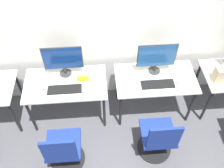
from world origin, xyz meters
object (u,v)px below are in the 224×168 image
(monitor_right, at_px, (157,57))
(mouse_left, at_px, (87,86))
(keyboard_left, at_px, (65,89))
(office_chair_right, at_px, (158,139))
(monitor_left, at_px, (63,60))
(keyboard_right, at_px, (158,84))
(office_chair_left, at_px, (64,151))
(mouse_right, at_px, (178,81))

(monitor_right, bearing_deg, mouse_left, -166.82)
(keyboard_left, height_order, office_chair_right, office_chair_right)
(monitor_left, relative_size, keyboard_right, 1.16)
(office_chair_left, relative_size, mouse_right, 9.93)
(monitor_right, xyz_separation_m, office_chair_right, (-0.07, -0.89, -0.63))
(keyboard_left, relative_size, office_chair_right, 0.51)
(monitor_left, bearing_deg, monitor_right, -2.13)
(monitor_left, distance_m, office_chair_right, 1.65)
(office_chair_left, relative_size, office_chair_right, 1.00)
(mouse_left, height_order, office_chair_right, office_chair_right)
(mouse_left, xyz_separation_m, mouse_right, (1.26, -0.01, 0.00))
(mouse_left, bearing_deg, monitor_left, 137.00)
(mouse_left, height_order, mouse_right, same)
(monitor_left, relative_size, office_chair_right, 0.60)
(office_chair_left, distance_m, monitor_right, 1.73)
(monitor_left, height_order, keyboard_right, monitor_left)
(mouse_left, relative_size, mouse_right, 1.00)
(keyboard_left, xyz_separation_m, office_chair_left, (-0.03, -0.71, -0.37))
(monitor_left, distance_m, keyboard_left, 0.40)
(monitor_left, bearing_deg, keyboard_right, -13.72)
(office_chair_left, xyz_separation_m, keyboard_right, (1.30, 0.70, 0.37))
(monitor_right, relative_size, office_chair_right, 0.60)
(office_chair_left, xyz_separation_m, mouse_right, (1.58, 0.73, 0.38))
(mouse_left, height_order, office_chair_left, office_chair_left)
(mouse_left, bearing_deg, keyboard_right, -2.03)
(monitor_left, relative_size, mouse_left, 5.94)
(mouse_left, height_order, keyboard_right, mouse_left)
(monitor_left, distance_m, keyboard_right, 1.33)
(office_chair_left, xyz_separation_m, office_chair_right, (1.23, 0.07, 0.00))
(office_chair_left, distance_m, mouse_right, 1.78)
(keyboard_right, bearing_deg, office_chair_left, -151.55)
(mouse_right, height_order, office_chair_right, office_chair_right)
(mouse_left, distance_m, office_chair_right, 1.18)
(monitor_left, height_order, office_chair_right, monitor_left)
(keyboard_left, bearing_deg, monitor_left, 90.00)
(office_chair_left, distance_m, keyboard_right, 1.52)
(office_chair_left, relative_size, keyboard_right, 1.95)
(office_chair_right, bearing_deg, keyboard_left, 151.95)
(mouse_left, bearing_deg, monitor_right, 13.18)
(keyboard_left, height_order, mouse_right, mouse_right)
(office_chair_right, bearing_deg, monitor_right, 85.62)
(mouse_left, bearing_deg, mouse_right, -0.47)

